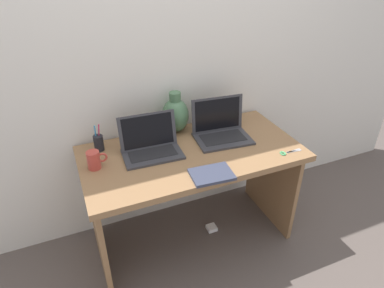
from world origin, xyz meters
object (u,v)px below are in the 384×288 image
Objects in this scene: notebook_stack at (212,174)px; laptop_left at (150,143)px; scissors at (287,153)px; coffee_mug at (94,160)px; green_vase at (175,115)px; pen_cup at (99,143)px; power_brick at (212,228)px; laptop_right at (220,127)px.

laptop_left is at bearing 122.89° from notebook_stack.
coffee_mug is at bearing 164.97° from scissors.
pen_cup is (-0.53, -0.05, -0.07)m from green_vase.
green_vase is at bearing 5.34° from pen_cup.
green_vase is 0.63m from coffee_mug.
pen_cup is 2.55× the size of power_brick.
laptop_right is 0.46m from notebook_stack.
coffee_mug is at bearing -173.12° from laptop_left.
scissors is at bearing 3.33° from notebook_stack.
laptop_left is 0.35m from coffee_mug.
green_vase is 0.53m from pen_cup.
notebook_stack is (-0.24, -0.38, -0.06)m from laptop_right.
pen_cup is (-0.29, 0.15, -0.01)m from laptop_left.
power_brick is at bearing -18.35° from pen_cup.
laptop_right is 1.34× the size of green_vase.
coffee_mug is at bearing -157.90° from green_vase.
power_brick is at bearing 60.69° from notebook_stack.
scissors is at bearing -51.04° from laptop_right.
green_vase is (0.24, 0.20, 0.06)m from laptop_left.
scissors is (0.53, -0.53, -0.12)m from green_vase.
scissors is (0.53, 0.03, -0.01)m from notebook_stack.
green_vase is at bearing 120.35° from power_brick.
laptop_left reaches higher than power_brick.
pen_cup is at bearing 135.62° from notebook_stack.
laptop_left reaches higher than pen_cup.
laptop_right is 1.62× the size of notebook_stack.
coffee_mug is (-0.34, -0.04, -0.01)m from laptop_left.
green_vase is 1.90× the size of scissors.
notebook_stack is 0.67m from coffee_mug.
green_vase is (-0.25, 0.18, 0.06)m from laptop_right.
scissors is at bearing -45.35° from green_vase.
green_vase reaches higher than coffee_mug.
scissors is 0.86m from power_brick.
pen_cup is at bearing 155.28° from scissors.
laptop_right reaches higher than notebook_stack.
laptop_left is 5.21× the size of power_brick.
scissors is 2.11× the size of power_brick.
laptop_right is 2.55× the size of scissors.
coffee_mug reaches higher than scissors.
power_brick is (0.16, -0.28, -0.85)m from green_vase.
coffee_mug is 1.66× the size of power_brick.
coffee_mug is (-0.83, -0.05, -0.01)m from laptop_right.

